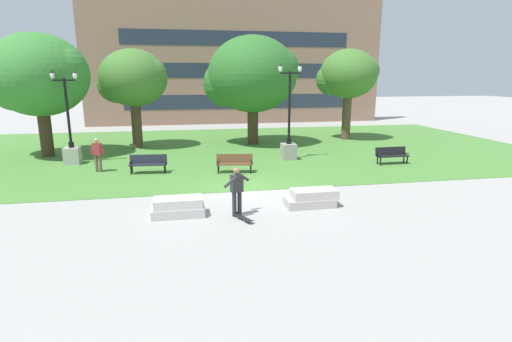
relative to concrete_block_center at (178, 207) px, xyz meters
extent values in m
plane|color=#A3A09B|center=(3.11, 2.49, -0.31)|extent=(140.00, 140.00, 0.00)
cube|color=#4C8438|center=(3.11, 12.49, -0.30)|extent=(40.00, 20.00, 0.02)
cube|color=#BCB7B2|center=(-0.01, 0.00, -0.15)|extent=(1.80, 0.90, 0.32)
cube|color=beige|center=(0.01, 0.00, 0.17)|extent=(1.66, 0.83, 0.32)
cube|color=#B2ADA3|center=(4.77, 0.13, -0.15)|extent=(1.80, 0.90, 0.32)
cube|color=#BBB6AB|center=(4.94, 0.13, 0.17)|extent=(1.66, 0.83, 0.32)
cylinder|color=#28282D|center=(2.09, -0.34, 0.12)|extent=(0.15, 0.15, 0.86)
cylinder|color=#28282D|center=(1.90, -0.41, 0.12)|extent=(0.15, 0.15, 0.86)
cube|color=#2D2D30|center=(1.99, -0.38, 0.85)|extent=(0.46, 0.36, 0.60)
cylinder|color=#2D2D30|center=(2.24, -0.06, 1.00)|extent=(0.52, 0.26, 0.39)
cylinder|color=#2D2D30|center=(1.75, -0.69, 1.00)|extent=(0.52, 0.26, 0.39)
sphere|color=#9E7051|center=(1.99, -0.38, 1.29)|extent=(0.22, 0.22, 0.22)
cube|color=black|center=(2.13, -0.86, -0.22)|extent=(0.52, 0.81, 0.02)
cube|color=black|center=(2.32, -1.26, -0.20)|extent=(0.23, 0.19, 0.06)
cube|color=black|center=(1.94, -0.45, -0.20)|extent=(0.23, 0.19, 0.06)
cylinder|color=silver|center=(2.32, -1.01, -0.28)|extent=(0.05, 0.06, 0.06)
cylinder|color=silver|center=(2.12, -1.10, -0.28)|extent=(0.05, 0.06, 0.06)
cylinder|color=silver|center=(2.13, -0.61, -0.28)|extent=(0.05, 0.06, 0.06)
cylinder|color=silver|center=(1.93, -0.70, -0.28)|extent=(0.05, 0.06, 0.06)
cube|color=brown|center=(2.74, 5.77, 0.15)|extent=(1.85, 0.70, 0.05)
cube|color=brown|center=(2.78, 6.02, 0.38)|extent=(1.80, 0.39, 0.46)
cube|color=black|center=(1.91, 5.90, 0.27)|extent=(0.12, 0.40, 0.04)
cube|color=black|center=(3.58, 5.65, 0.27)|extent=(0.12, 0.40, 0.04)
cylinder|color=black|center=(1.93, 5.73, -0.08)|extent=(0.07, 0.07, 0.41)
cylinder|color=black|center=(3.51, 5.50, -0.08)|extent=(0.07, 0.07, 0.41)
cylinder|color=black|center=(1.98, 6.05, -0.08)|extent=(0.07, 0.07, 0.41)
cylinder|color=black|center=(3.56, 5.81, -0.08)|extent=(0.07, 0.07, 0.41)
cube|color=black|center=(11.46, 6.16, 0.15)|extent=(1.81, 0.49, 0.05)
cube|color=black|center=(11.46, 6.41, 0.38)|extent=(1.80, 0.17, 0.46)
cube|color=black|center=(10.62, 6.14, 0.27)|extent=(0.07, 0.40, 0.04)
cube|color=black|center=(12.30, 6.19, 0.27)|extent=(0.07, 0.40, 0.04)
cylinder|color=black|center=(10.67, 5.98, -0.08)|extent=(0.07, 0.07, 0.41)
cylinder|color=black|center=(12.27, 6.03, -0.08)|extent=(0.07, 0.07, 0.41)
cylinder|color=black|center=(10.66, 6.30, -0.08)|extent=(0.07, 0.07, 0.41)
cylinder|color=black|center=(12.26, 6.35, -0.08)|extent=(0.07, 0.07, 0.41)
cube|color=#1E232D|center=(-1.45, 6.42, 0.15)|extent=(1.82, 0.56, 0.05)
cube|color=#1E232D|center=(-1.44, 6.67, 0.38)|extent=(1.80, 0.24, 0.46)
cube|color=black|center=(-2.29, 6.48, 0.27)|extent=(0.09, 0.40, 0.04)
cube|color=black|center=(-0.61, 6.37, 0.27)|extent=(0.09, 0.40, 0.04)
cylinder|color=black|center=(-2.26, 6.32, -0.08)|extent=(0.07, 0.07, 0.41)
cylinder|color=black|center=(-0.66, 6.21, -0.08)|extent=(0.07, 0.07, 0.41)
cylinder|color=black|center=(-2.24, 6.63, -0.08)|extent=(0.07, 0.07, 0.41)
cylinder|color=black|center=(-0.64, 6.53, -0.08)|extent=(0.07, 0.07, 0.41)
cube|color=gray|center=(6.25, 8.49, 0.16)|extent=(0.80, 0.80, 0.90)
cylinder|color=black|center=(6.25, 8.49, 0.76)|extent=(0.28, 0.28, 0.30)
cylinder|color=black|center=(6.25, 8.49, 2.63)|extent=(0.14, 0.14, 4.03)
cube|color=black|center=(6.25, 8.49, 4.55)|extent=(1.10, 0.08, 0.08)
ellipsoid|color=white|center=(5.70, 8.49, 4.79)|extent=(0.22, 0.22, 0.36)
cone|color=black|center=(5.70, 8.49, 4.98)|extent=(0.20, 0.20, 0.13)
ellipsoid|color=white|center=(6.80, 8.49, 4.79)|extent=(0.22, 0.22, 0.36)
cone|color=black|center=(6.80, 8.49, 4.98)|extent=(0.20, 0.20, 0.13)
cube|color=#ADA89E|center=(-5.67, 9.49, 0.16)|extent=(0.80, 0.80, 0.90)
cylinder|color=black|center=(-5.67, 9.49, 0.76)|extent=(0.28, 0.28, 0.30)
cylinder|color=black|center=(-5.67, 9.49, 2.45)|extent=(0.14, 0.14, 3.66)
cube|color=black|center=(-5.67, 9.49, 4.18)|extent=(1.10, 0.08, 0.08)
ellipsoid|color=white|center=(-6.22, 9.49, 4.42)|extent=(0.22, 0.22, 0.36)
cone|color=black|center=(-6.22, 9.49, 4.61)|extent=(0.20, 0.20, 0.13)
ellipsoid|color=white|center=(-5.12, 9.49, 4.42)|extent=(0.22, 0.22, 0.36)
cone|color=black|center=(-5.12, 9.49, 4.61)|extent=(0.20, 0.20, 0.13)
cylinder|color=#42301E|center=(5.16, 14.01, 1.28)|extent=(0.74, 0.74, 3.13)
ellipsoid|color=#2D6B28|center=(5.16, 14.01, 4.50)|extent=(6.03, 6.03, 5.13)
sphere|color=#2D6B28|center=(3.50, 14.62, 3.90)|extent=(3.32, 3.32, 3.32)
sphere|color=#2D6B28|center=(6.67, 13.41, 4.80)|extent=(3.02, 3.02, 3.02)
cylinder|color=brown|center=(12.49, 14.94, 1.55)|extent=(0.65, 0.65, 3.68)
ellipsoid|color=#42752D|center=(12.49, 14.94, 4.54)|extent=(4.19, 4.19, 3.56)
sphere|color=#42752D|center=(11.34, 15.36, 4.13)|extent=(2.30, 2.30, 2.30)
sphere|color=#42752D|center=(13.53, 14.52, 4.75)|extent=(2.09, 2.09, 2.09)
cylinder|color=#4C3823|center=(-2.66, 14.14, 1.40)|extent=(0.66, 0.66, 3.37)
ellipsoid|color=#42752D|center=(-2.66, 14.14, 4.27)|extent=(4.31, 4.31, 3.67)
sphere|color=#42752D|center=(-3.84, 14.57, 3.84)|extent=(2.37, 2.37, 2.37)
sphere|color=#42752D|center=(-1.58, 13.70, 4.49)|extent=(2.16, 2.16, 2.16)
cylinder|color=#42301E|center=(-7.66, 12.02, 1.32)|extent=(0.72, 0.72, 3.22)
ellipsoid|color=#387F33|center=(-7.66, 12.02, 4.45)|extent=(5.53, 5.53, 4.70)
sphere|color=#387F33|center=(-9.18, 12.58, 3.90)|extent=(3.04, 3.04, 3.04)
sphere|color=#387F33|center=(-6.27, 11.47, 4.73)|extent=(2.76, 2.76, 2.76)
cylinder|color=brown|center=(-4.01, 7.26, 0.14)|extent=(0.15, 0.15, 0.86)
cylinder|color=brown|center=(-3.82, 7.21, 0.14)|extent=(0.15, 0.15, 0.86)
cube|color=maroon|center=(-3.91, 7.23, 0.87)|extent=(0.45, 0.33, 0.60)
cylinder|color=maroon|center=(-4.17, 7.35, 0.90)|extent=(0.22, 0.15, 0.56)
cylinder|color=maroon|center=(-3.66, 7.11, 0.90)|extent=(0.22, 0.15, 0.56)
sphere|color=tan|center=(-3.91, 7.23, 1.31)|extent=(0.22, 0.22, 0.22)
cube|color=#8E6B56|center=(6.04, 26.99, 6.30)|extent=(29.40, 1.00, 13.21)
cube|color=#232D3D|center=(6.04, 26.48, 1.89)|extent=(22.05, 0.03, 1.40)
cube|color=#232D3D|center=(6.04, 26.48, 4.89)|extent=(22.05, 0.03, 1.40)
cube|color=#232D3D|center=(6.04, 26.48, 7.89)|extent=(22.05, 0.03, 1.40)
camera|label=1|loc=(0.20, -13.33, 4.41)|focal=28.00mm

